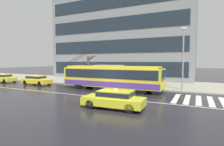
{
  "coord_description": "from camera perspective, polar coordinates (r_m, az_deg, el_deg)",
  "views": [
    {
      "loc": [
        8.39,
        -15.34,
        3.28
      ],
      "look_at": [
        -0.29,
        2.79,
        1.95
      ],
      "focal_mm": 28.81,
      "sensor_mm": 36.0,
      "label": 1
    }
  ],
  "objects": [
    {
      "name": "pedestrian_at_shelter",
      "position": [
        25.16,
        -0.1,
        0.35
      ],
      "size": [
        1.53,
        1.53,
        2.0
      ],
      "color": "brown",
      "rests_on": "sidewalk_slab"
    },
    {
      "name": "taxi_queued_behind_bus",
      "position": [
        27.25,
        -22.81,
        -1.95
      ],
      "size": [
        4.44,
        1.93,
        1.39
      ],
      "color": "yellow",
      "rests_on": "ground_plane"
    },
    {
      "name": "crosswalk_stripe_edge_near",
      "position": [
        17.04,
        19.67,
        -7.53
      ],
      "size": [
        0.44,
        4.4,
        0.01
      ],
      "primitive_type": "cube",
      "color": "beige",
      "rests_on": "ground_plane"
    },
    {
      "name": "crosswalk_stripe_inner_b",
      "position": [
        16.99,
        28.85,
        -7.82
      ],
      "size": [
        0.44,
        4.4,
        0.01
      ],
      "primitive_type": "cube",
      "color": "beige",
      "rests_on": "ground_plane"
    },
    {
      "name": "pedestrian_walking_past",
      "position": [
        23.52,
        0.3,
        -0.25
      ],
      "size": [
        1.04,
        1.04,
        1.91
      ],
      "color": "brown",
      "rests_on": "sidewalk_slab"
    },
    {
      "name": "street_lamp",
      "position": [
        21.04,
        21.65,
        5.82
      ],
      "size": [
        0.6,
        0.32,
        6.75
      ],
      "color": "gray",
      "rests_on": "sidewalk_slab"
    },
    {
      "name": "crosswalk_stripe_center",
      "position": [
        16.95,
        25.79,
        -7.74
      ],
      "size": [
        0.44,
        4.4,
        0.01
      ],
      "primitive_type": "cube",
      "color": "beige",
      "rests_on": "ground_plane"
    },
    {
      "name": "office_tower_corner_left",
      "position": [
        39.35,
        4.73,
        21.31
      ],
      "size": [
        26.45,
        14.95,
        30.27
      ],
      "color": "gray",
      "rests_on": "ground_plane"
    },
    {
      "name": "street_tree_bare",
      "position": [
        26.51,
        -7.44,
        1.65
      ],
      "size": [
        1.37,
        1.61,
        4.05
      ],
      "color": "#4D4736",
      "rests_on": "sidewalk_slab"
    },
    {
      "name": "pedestrian_approaching_curb",
      "position": [
        22.97,
        2.26,
        -0.04
      ],
      "size": [
        1.08,
        1.08,
        1.98
      ],
      "color": "#4B5845",
      "rests_on": "sidewalk_slab"
    },
    {
      "name": "trolleybus",
      "position": [
        20.43,
        -0.17,
        -1.19
      ],
      "size": [
        12.55,
        2.63,
        4.81
      ],
      "color": "yellow",
      "rests_on": "ground_plane"
    },
    {
      "name": "lane_centre_line",
      "position": [
        16.76,
        -5.04,
        -7.51
      ],
      "size": [
        72.0,
        0.14,
        0.01
      ],
      "primitive_type": "cube",
      "color": "silver",
      "rests_on": "ground_plane"
    },
    {
      "name": "bus_shelter",
      "position": [
        24.49,
        -0.75,
        1.06
      ],
      "size": [
        3.84,
        1.83,
        2.62
      ],
      "color": "gray",
      "rests_on": "sidewalk_slab"
    },
    {
      "name": "crosswalk_stripe_edge_far",
      "position": [
        17.06,
        31.9,
        -7.87
      ],
      "size": [
        0.44,
        4.4,
        0.01
      ],
      "primitive_type": "cube",
      "color": "beige",
      "rests_on": "ground_plane"
    },
    {
      "name": "ground_plane",
      "position": [
        17.79,
        -3.06,
        -6.86
      ],
      "size": [
        160.0,
        160.0,
        0.0
      ],
      "primitive_type": "plane",
      "color": "black"
    },
    {
      "name": "taxi_oncoming_near",
      "position": [
        12.6,
        0.74,
        -8.03
      ],
      "size": [
        4.37,
        1.95,
        1.39
      ],
      "color": "yellow",
      "rests_on": "ground_plane"
    },
    {
      "name": "crosswalk_stripe_inner_a",
      "position": [
        16.97,
        22.72,
        -7.65
      ],
      "size": [
        0.44,
        4.4,
        0.01
      ],
      "primitive_type": "cube",
      "color": "beige",
      "rests_on": "ground_plane"
    },
    {
      "name": "taxi_far_behind",
      "position": [
        32.73,
        -31.23,
        -1.29
      ],
      "size": [
        4.22,
        1.83,
        1.39
      ],
      "color": "yellow",
      "rests_on": "ground_plane"
    },
    {
      "name": "sidewalk_slab",
      "position": [
        26.5,
        6.95,
        -3.21
      ],
      "size": [
        80.0,
        10.0,
        0.14
      ],
      "primitive_type": "cube",
      "color": "gray",
      "rests_on": "ground_plane"
    }
  ]
}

